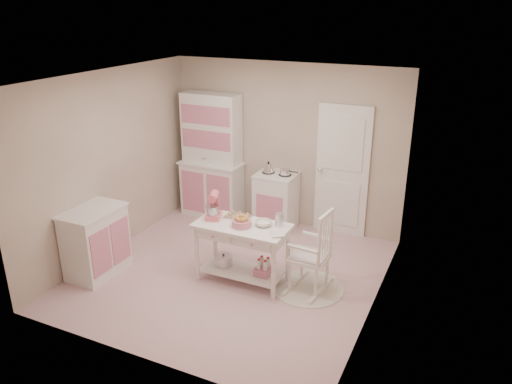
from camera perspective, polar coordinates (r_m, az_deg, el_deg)
room_shell at (r=6.18m, az=-3.15°, el=4.08°), size 3.84×3.84×2.62m
door at (r=7.70m, az=9.83°, el=2.36°), size 0.82×0.05×2.04m
hutch at (r=8.31m, az=-5.15°, el=4.12°), size 1.06×0.50×2.08m
stove at (r=7.96m, az=2.32°, el=-1.03°), size 0.62×0.57×0.92m
base_cabinet at (r=6.97m, az=-17.84°, el=-5.44°), size 0.54×0.84×0.92m
lace_rug at (r=6.54m, az=5.95°, el=-10.84°), size 0.92×0.92×0.01m
rocking_chair at (r=6.27m, az=6.14°, el=-6.62°), size 0.56×0.77×1.10m
work_table at (r=6.49m, az=-1.58°, el=-6.95°), size 1.20×0.60×0.80m
stand_mixer at (r=6.45m, az=-4.89°, el=-1.63°), size 0.28×0.33×0.34m
cookie_tray at (r=6.52m, az=-2.09°, el=-2.85°), size 0.34×0.24×0.02m
bread_basket at (r=6.25m, az=-1.66°, el=-3.58°), size 0.25×0.25×0.09m
mixing_bowl at (r=6.26m, az=0.84°, el=-3.61°), size 0.22×0.22×0.07m
metal_pitcher at (r=6.25m, az=2.66°, el=-3.19°), size 0.10×0.10×0.17m
recipe_book at (r=6.04m, az=1.71°, el=-4.85°), size 0.24×0.25×0.02m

